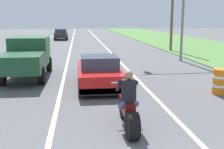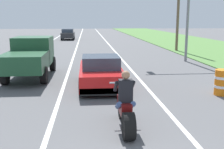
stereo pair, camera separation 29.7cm
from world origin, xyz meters
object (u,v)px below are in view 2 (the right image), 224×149
(sports_car_red, at_px, (101,72))
(construction_barrel_nearest, at_px, (222,82))
(motorcycle_with_rider, at_px, (125,109))
(traffic_light_mast_near, at_px, (170,3))
(pickup_truck_left_lane_dark_green, at_px, (31,55))
(distant_car_far_ahead, at_px, (68,34))

(sports_car_red, relative_size, construction_barrel_nearest, 4.30)
(motorcycle_with_rider, relative_size, construction_barrel_nearest, 2.21)
(traffic_light_mast_near, distance_m, construction_barrel_nearest, 9.35)
(pickup_truck_left_lane_dark_green, relative_size, construction_barrel_nearest, 4.80)
(sports_car_red, bearing_deg, distant_car_far_ahead, 96.47)
(construction_barrel_nearest, bearing_deg, sports_car_red, 158.24)
(motorcycle_with_rider, height_order, distant_car_far_ahead, motorcycle_with_rider)
(pickup_truck_left_lane_dark_green, height_order, construction_barrel_nearest, pickup_truck_left_lane_dark_green)
(pickup_truck_left_lane_dark_green, bearing_deg, sports_car_red, -34.27)
(motorcycle_with_rider, bearing_deg, sports_car_red, 94.56)
(construction_barrel_nearest, bearing_deg, motorcycle_with_rider, -143.19)
(traffic_light_mast_near, bearing_deg, distant_car_far_ahead, 110.95)
(construction_barrel_nearest, height_order, distant_car_far_ahead, distant_car_far_ahead)
(pickup_truck_left_lane_dark_green, xyz_separation_m, distant_car_far_ahead, (0.21, 26.03, -0.33))
(motorcycle_with_rider, relative_size, pickup_truck_left_lane_dark_green, 0.46)
(sports_car_red, relative_size, distant_car_far_ahead, 1.08)
(construction_barrel_nearest, bearing_deg, traffic_light_mast_near, 87.32)
(distant_car_far_ahead, bearing_deg, sports_car_red, -83.53)
(motorcycle_with_rider, distance_m, construction_barrel_nearest, 5.27)
(motorcycle_with_rider, xyz_separation_m, traffic_light_mast_near, (4.63, 11.83, 3.38))
(traffic_light_mast_near, xyz_separation_m, construction_barrel_nearest, (-0.41, -8.67, -3.46))
(motorcycle_with_rider, distance_m, pickup_truck_left_lane_dark_green, 8.29)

